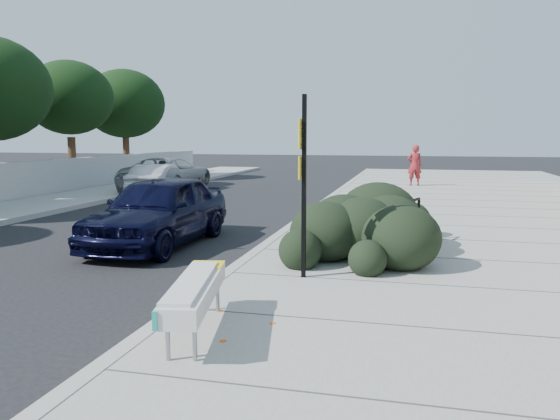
% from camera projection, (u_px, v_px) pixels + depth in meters
% --- Properties ---
extents(ground, '(120.00, 120.00, 0.00)m').
position_uv_depth(ground, '(227.00, 281.00, 9.33)').
color(ground, black).
rests_on(ground, ground).
extents(sidewalk_near, '(11.20, 50.00, 0.15)m').
position_uv_depth(sidewalk_near, '(523.00, 238.00, 12.83)').
color(sidewalk_near, gray).
rests_on(sidewalk_near, ground).
extents(curb_near, '(0.22, 50.00, 0.17)m').
position_uv_depth(curb_near, '(291.00, 228.00, 14.14)').
color(curb_near, '#9E9E99').
rests_on(curb_near, ground).
extents(curb_far, '(0.22, 50.00, 0.17)m').
position_uv_depth(curb_far, '(25.00, 217.00, 16.01)').
color(curb_far, '#9E9E99').
rests_on(curb_far, ground).
extents(tree_far_e, '(4.00, 4.00, 5.90)m').
position_uv_depth(tree_far_e, '(69.00, 98.00, 25.17)').
color(tree_far_e, '#332114').
rests_on(tree_far_e, ground).
extents(tree_far_f, '(4.40, 4.40, 6.07)m').
position_uv_depth(tree_far_f, '(125.00, 104.00, 29.99)').
color(tree_far_f, '#332114').
rests_on(tree_far_f, ground).
extents(bench, '(0.84, 2.16, 0.64)m').
position_uv_depth(bench, '(195.00, 292.00, 6.39)').
color(bench, gray).
rests_on(bench, sidewalk_near).
extents(bike_rack, '(0.26, 0.63, 0.96)m').
position_uv_depth(bike_rack, '(414.00, 216.00, 11.88)').
color(bike_rack, black).
rests_on(bike_rack, sidewalk_near).
extents(sign_post, '(0.10, 0.34, 2.97)m').
position_uv_depth(sign_post, '(303.00, 176.00, 8.78)').
color(sign_post, black).
rests_on(sign_post, sidewalk_near).
extents(hedge, '(3.79, 4.88, 1.64)m').
position_uv_depth(hedge, '(366.00, 210.00, 11.11)').
color(hedge, black).
rests_on(hedge, sidewalk_near).
extents(sedan_navy, '(1.94, 4.68, 1.59)m').
position_uv_depth(sedan_navy, '(158.00, 210.00, 12.26)').
color(sedan_navy, black).
rests_on(sedan_navy, ground).
extents(wagon_silver, '(1.82, 4.10, 1.31)m').
position_uv_depth(wagon_silver, '(159.00, 180.00, 22.48)').
color(wagon_silver, '#BBBBC1').
rests_on(wagon_silver, ground).
extents(suv_silver, '(2.67, 5.54, 1.52)m').
position_uv_depth(suv_silver, '(168.00, 174.00, 24.08)').
color(suv_silver, gray).
rests_on(suv_silver, ground).
extents(pedestrian, '(0.78, 0.60, 1.89)m').
position_uv_depth(pedestrian, '(415.00, 165.00, 25.31)').
color(pedestrian, maroon).
rests_on(pedestrian, sidewalk_near).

